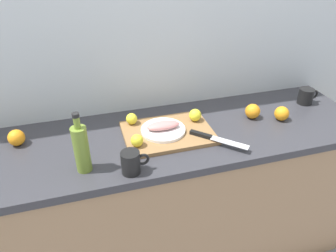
# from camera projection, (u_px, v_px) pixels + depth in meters

# --- Properties ---
(ground_plane) EXTENTS (12.00, 12.00, 0.00)m
(ground_plane) POSITION_uv_depth(u_px,v_px,m) (175.00, 249.00, 2.07)
(ground_plane) COLOR slate
(back_wall) EXTENTS (3.20, 0.05, 2.50)m
(back_wall) POSITION_uv_depth(u_px,v_px,m) (159.00, 45.00, 1.68)
(back_wall) COLOR silver
(back_wall) RESTS_ON ground_plane
(kitchen_counter) EXTENTS (2.00, 0.60, 0.90)m
(kitchen_counter) POSITION_uv_depth(u_px,v_px,m) (176.00, 199.00, 1.83)
(kitchen_counter) COLOR #9E7A56
(kitchen_counter) RESTS_ON ground_plane
(cutting_board) EXTENTS (0.43, 0.32, 0.02)m
(cutting_board) POSITION_uv_depth(u_px,v_px,m) (168.00, 133.00, 1.58)
(cutting_board) COLOR olive
(cutting_board) RESTS_ON kitchen_counter
(white_plate) EXTENTS (0.22, 0.22, 0.01)m
(white_plate) POSITION_uv_depth(u_px,v_px,m) (163.00, 130.00, 1.57)
(white_plate) COLOR white
(white_plate) RESTS_ON cutting_board
(fish_fillet) EXTENTS (0.16, 0.07, 0.04)m
(fish_fillet) POSITION_uv_depth(u_px,v_px,m) (163.00, 125.00, 1.56)
(fish_fillet) COLOR tan
(fish_fillet) RESTS_ON white_plate
(chef_knife) EXTENTS (0.23, 0.22, 0.02)m
(chef_knife) POSITION_uv_depth(u_px,v_px,m) (211.00, 137.00, 1.51)
(chef_knife) COLOR silver
(chef_knife) RESTS_ON cutting_board
(lemon_0) EXTENTS (0.06, 0.06, 0.06)m
(lemon_0) POSITION_uv_depth(u_px,v_px,m) (132.00, 119.00, 1.62)
(lemon_0) COLOR yellow
(lemon_0) RESTS_ON cutting_board
(lemon_1) EXTENTS (0.06, 0.06, 0.06)m
(lemon_1) POSITION_uv_depth(u_px,v_px,m) (137.00, 141.00, 1.45)
(lemon_1) COLOR yellow
(lemon_1) RESTS_ON cutting_board
(lemon_2) EXTENTS (0.06, 0.06, 0.06)m
(lemon_2) POSITION_uv_depth(u_px,v_px,m) (195.00, 115.00, 1.65)
(lemon_2) COLOR yellow
(lemon_2) RESTS_ON cutting_board
(olive_oil_bottle) EXTENTS (0.06, 0.06, 0.27)m
(olive_oil_bottle) POSITION_uv_depth(u_px,v_px,m) (81.00, 148.00, 1.30)
(olive_oil_bottle) COLOR olive
(olive_oil_bottle) RESTS_ON kitchen_counter
(coffee_mug_0) EXTENTS (0.12, 0.08, 0.09)m
(coffee_mug_0) POSITION_uv_depth(u_px,v_px,m) (306.00, 96.00, 1.85)
(coffee_mug_0) COLOR black
(coffee_mug_0) RESTS_ON kitchen_counter
(coffee_mug_1) EXTENTS (0.12, 0.08, 0.10)m
(coffee_mug_1) POSITION_uv_depth(u_px,v_px,m) (131.00, 162.00, 1.32)
(coffee_mug_1) COLOR black
(coffee_mug_1) RESTS_ON kitchen_counter
(orange_0) EXTENTS (0.08, 0.08, 0.08)m
(orange_0) POSITION_uv_depth(u_px,v_px,m) (282.00, 113.00, 1.69)
(orange_0) COLOR orange
(orange_0) RESTS_ON kitchen_counter
(orange_1) EXTENTS (0.08, 0.08, 0.08)m
(orange_1) POSITION_uv_depth(u_px,v_px,m) (16.00, 138.00, 1.49)
(orange_1) COLOR orange
(orange_1) RESTS_ON kitchen_counter
(orange_2) EXTENTS (0.08, 0.08, 0.08)m
(orange_2) POSITION_uv_depth(u_px,v_px,m) (253.00, 111.00, 1.71)
(orange_2) COLOR orange
(orange_2) RESTS_ON kitchen_counter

